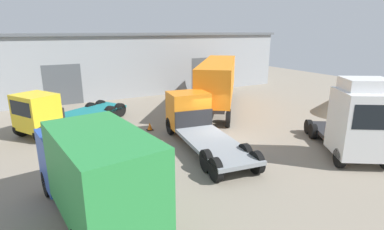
# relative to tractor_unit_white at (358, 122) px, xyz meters

# --- Properties ---
(ground_plane) EXTENTS (60.00, 60.00, 0.00)m
(ground_plane) POSITION_rel_tractor_unit_white_xyz_m (-4.69, 5.73, -2.01)
(ground_plane) COLOR gray
(warehouse_building) EXTENTS (33.47, 8.44, 6.22)m
(warehouse_building) POSITION_rel_tractor_unit_white_xyz_m (-4.69, 23.70, 1.11)
(warehouse_building) COLOR #93999E
(warehouse_building) RESTS_ON ground_plane
(tractor_unit_white) EXTENTS (5.28, 6.41, 4.25)m
(tractor_unit_white) POSITION_rel_tractor_unit_white_xyz_m (0.00, 0.00, 0.00)
(tractor_unit_white) COLOR silver
(tractor_unit_white) RESTS_ON ground_plane
(container_trailer_red) EXTENTS (9.11, 10.97, 4.02)m
(container_trailer_red) POSITION_rel_tractor_unit_white_xyz_m (-0.53, 12.21, 0.56)
(container_trailer_red) COLOR orange
(container_trailer_red) RESTS_ON ground_plane
(box_truck_blue) EXTENTS (3.28, 6.82, 3.49)m
(box_truck_blue) POSITION_rel_tractor_unit_white_xyz_m (-12.76, 0.80, -0.07)
(box_truck_blue) COLOR #2347A3
(box_truck_blue) RESTS_ON ground_plane
(flatbed_truck_yellow) EXTENTS (7.74, 5.94, 2.73)m
(flatbed_truck_yellow) POSITION_rel_tractor_unit_white_xyz_m (-13.28, 12.02, -0.69)
(flatbed_truck_yellow) COLOR yellow
(flatbed_truck_yellow) RESTS_ON ground_plane
(flatbed_truck_orange) EXTENTS (3.33, 8.12, 2.74)m
(flatbed_truck_orange) POSITION_rel_tractor_unit_white_xyz_m (-5.94, 6.27, -0.69)
(flatbed_truck_orange) COLOR orange
(flatbed_truck_orange) RESTS_ON ground_plane
(gravel_pile) EXTENTS (4.41, 4.41, 1.70)m
(gravel_pile) POSITION_rel_tractor_unit_white_xyz_m (7.11, 6.08, -1.16)
(gravel_pile) COLOR #665B4C
(gravel_pile) RESTS_ON ground_plane
(oil_drum) EXTENTS (0.58, 0.58, 0.88)m
(oil_drum) POSITION_rel_tractor_unit_white_xyz_m (-12.12, 7.46, -1.57)
(oil_drum) COLOR #33519E
(oil_drum) RESTS_ON ground_plane
(traffic_cone) EXTENTS (0.40, 0.40, 0.55)m
(traffic_cone) POSITION_rel_tractor_unit_white_xyz_m (-7.70, 9.40, -1.75)
(traffic_cone) COLOR black
(traffic_cone) RESTS_ON ground_plane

